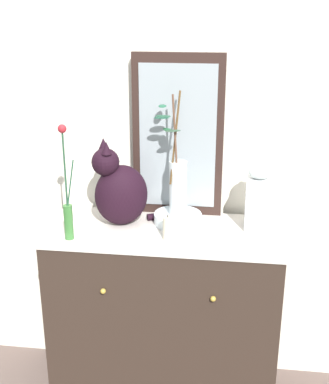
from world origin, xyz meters
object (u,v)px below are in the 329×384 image
sideboard (164,316)px  bowl_porcelain (178,218)px  vase_slim_green (67,205)px  mirror_leaning (178,137)px  candle_pillar (168,228)px  vase_glass_clear (177,183)px  jar_lidded_porcelain (258,198)px  cat_sitting (120,190)px

sideboard → bowl_porcelain: 0.49m
vase_slim_green → bowl_porcelain: bearing=26.8°
mirror_leaning → candle_pillar: size_ratio=6.79×
vase_glass_clear → candle_pillar: 0.23m
vase_slim_green → jar_lidded_porcelain: vase_slim_green is taller
jar_lidded_porcelain → cat_sitting: bearing=-176.6°
candle_pillar → mirror_leaning: bearing=88.2°
cat_sitting → jar_lidded_porcelain: (0.62, 0.04, -0.02)m
mirror_leaning → vase_glass_clear: mirror_leaning is taller
vase_glass_clear → bowl_porcelain: bearing=-2.7°
vase_glass_clear → candle_pillar: size_ratio=4.99×
sideboard → candle_pillar: candle_pillar is taller
cat_sitting → vase_glass_clear: size_ratio=0.73×
vase_slim_green → vase_glass_clear: size_ratio=0.90×
cat_sitting → bowl_porcelain: size_ratio=1.84×
mirror_leaning → candle_pillar: 0.44m
cat_sitting → sideboard: bearing=-9.8°
vase_slim_green → candle_pillar: vase_slim_green is taller
vase_slim_green → bowl_porcelain: (0.45, 0.23, -0.13)m
mirror_leaning → vase_glass_clear: 0.22m
jar_lidded_porcelain → candle_pillar: 0.43m
bowl_porcelain → candle_pillar: candle_pillar is taller
vase_glass_clear → jar_lidded_porcelain: size_ratio=1.74×
cat_sitting → candle_pillar: size_ratio=3.63×
vase_slim_green → jar_lidded_porcelain: bearing=15.4°
sideboard → candle_pillar: 0.52m
cat_sitting → jar_lidded_porcelain: cat_sitting is taller
vase_glass_clear → candle_pillar: bearing=-97.6°
cat_sitting → bowl_porcelain: cat_sitting is taller
sideboard → jar_lidded_porcelain: bearing=10.0°
vase_slim_green → vase_glass_clear: bearing=26.9°
mirror_leaning → vase_slim_green: (-0.43, -0.35, -0.22)m
bowl_porcelain → vase_slim_green: bearing=-153.2°
sideboard → vase_slim_green: bearing=-159.3°
vase_slim_green → mirror_leaning: bearing=39.2°
vase_slim_green → bowl_porcelain: size_ratio=2.29×
vase_slim_green → jar_lidded_porcelain: size_ratio=1.57×
mirror_leaning → cat_sitting: mirror_leaning is taller
bowl_porcelain → cat_sitting: bearing=-171.3°
sideboard → vase_glass_clear: (0.05, 0.08, 0.65)m
bowl_porcelain → candle_pillar: 0.17m
vase_slim_green → sideboard: bearing=20.7°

